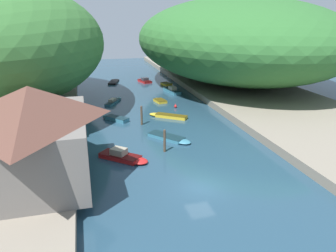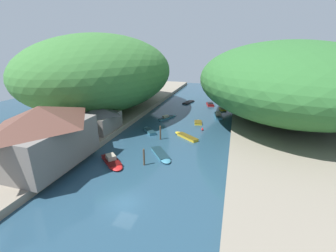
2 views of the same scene
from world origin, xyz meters
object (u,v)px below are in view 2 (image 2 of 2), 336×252
(boat_red_skiff, at_px, (149,130))
(boat_open_rowboat, at_px, (189,102))
(boat_navy_launch, at_px, (162,155))
(boat_white_cruiser, at_px, (222,109))
(boat_far_right_bank, at_px, (113,162))
(boat_mid_channel, at_px, (210,104))
(boat_near_quay, at_px, (198,122))
(boat_far_upstream, at_px, (218,115))
(boat_moored_right, at_px, (168,117))
(person_on_quay, at_px, (51,163))
(person_by_boathouse, at_px, (82,143))
(boat_yellow_tender, at_px, (185,136))
(boathouse_shed, at_px, (97,117))
(channel_buoy_near, at_px, (202,129))
(waterfront_building, at_px, (43,134))

(boat_red_skiff, bearing_deg, boat_open_rowboat, 43.65)
(boat_navy_launch, bearing_deg, boat_open_rowboat, -123.46)
(boat_white_cruiser, relative_size, boat_far_right_bank, 0.62)
(boat_open_rowboat, height_order, boat_mid_channel, boat_mid_channel)
(boat_white_cruiser, bearing_deg, boat_near_quay, -126.63)
(boat_mid_channel, height_order, boat_far_upstream, boat_far_upstream)
(boat_far_upstream, bearing_deg, boat_red_skiff, -141.45)
(boat_moored_right, distance_m, boat_navy_launch, 21.89)
(boat_open_rowboat, height_order, person_on_quay, person_on_quay)
(boat_open_rowboat, xyz_separation_m, boat_far_upstream, (10.52, -13.48, 0.24))
(boat_far_upstream, bearing_deg, boat_open_rowboat, 116.68)
(boat_near_quay, height_order, boat_navy_launch, boat_near_quay)
(person_by_boathouse, bearing_deg, boat_yellow_tender, -40.99)
(boathouse_shed, distance_m, boat_red_skiff, 11.31)
(boat_near_quay, bearing_deg, boat_far_right_bank, -123.16)
(boat_far_upstream, bearing_deg, boat_far_right_bank, -125.45)
(boat_open_rowboat, bearing_deg, person_on_quay, -85.04)
(channel_buoy_near, xyz_separation_m, person_by_boathouse, (-18.28, -17.78, 1.78))
(waterfront_building, height_order, boat_red_skiff, waterfront_building)
(channel_buoy_near, bearing_deg, boat_far_right_bank, -121.10)
(boat_far_right_bank, distance_m, boat_far_upstream, 34.16)
(waterfront_building, distance_m, boathouse_shed, 15.02)
(channel_buoy_near, bearing_deg, boat_far_upstream, 78.75)
(waterfront_building, xyz_separation_m, person_by_boathouse, (1.95, 5.52, -3.59))
(boat_far_right_bank, bearing_deg, channel_buoy_near, -169.60)
(boat_near_quay, xyz_separation_m, person_on_quay, (-16.34, -29.70, 1.83))
(boat_near_quay, relative_size, person_by_boathouse, 2.20)
(waterfront_building, relative_size, boat_far_upstream, 2.19)
(boat_red_skiff, height_order, boat_white_cruiser, boat_red_skiff)
(boat_mid_channel, height_order, channel_buoy_near, boat_mid_channel)
(boat_far_right_bank, relative_size, channel_buoy_near, 7.48)
(boat_mid_channel, distance_m, boat_red_skiff, 29.92)
(boat_navy_launch, distance_m, person_on_quay, 16.90)
(person_by_boathouse, bearing_deg, boat_far_right_bank, -93.34)
(boat_mid_channel, xyz_separation_m, boat_far_upstream, (3.50, -12.08, 0.08))
(boat_open_rowboat, height_order, boat_navy_launch, boat_navy_launch)
(boat_far_right_bank, bearing_deg, person_by_boathouse, -61.03)
(boat_yellow_tender, xyz_separation_m, boat_moored_right, (-7.26, 11.52, 0.01))
(waterfront_building, bearing_deg, boathouse_shed, 93.39)
(boat_far_right_bank, height_order, person_by_boathouse, person_by_boathouse)
(boat_open_rowboat, xyz_separation_m, boat_red_skiff, (-3.07, -29.57, 0.11))
(boat_open_rowboat, relative_size, boat_yellow_tender, 1.11)
(boat_white_cruiser, height_order, person_by_boathouse, person_by_boathouse)
(boat_red_skiff, bearing_deg, waterfront_building, -155.67)
(boat_white_cruiser, height_order, channel_buoy_near, channel_buoy_near)
(boat_open_rowboat, height_order, boat_yellow_tender, boat_yellow_tender)
(boat_near_quay, height_order, person_on_quay, person_on_quay)
(boat_red_skiff, height_order, boat_moored_right, boat_moored_right)
(boat_red_skiff, height_order, boat_far_right_bank, boat_far_right_bank)
(boat_white_cruiser, distance_m, boat_moored_right, 18.26)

